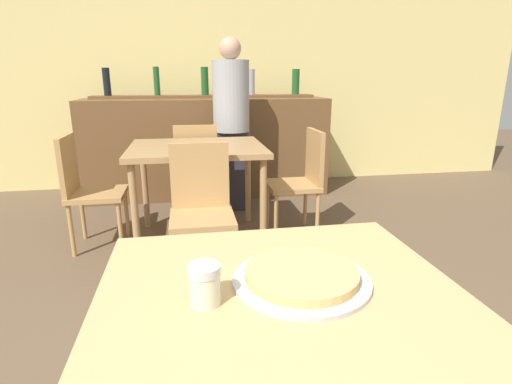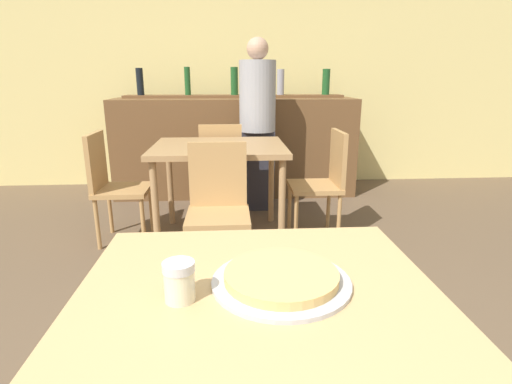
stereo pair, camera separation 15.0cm
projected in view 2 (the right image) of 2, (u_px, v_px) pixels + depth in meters
wall_back at (234, 65)px, 4.66m from camera, size 8.00×0.05×2.80m
dining_table_near at (258, 323)px, 1.03m from camera, size 0.92×0.84×0.75m
dining_table_far at (219, 156)px, 3.10m from camera, size 1.01×0.85×0.77m
bar_counter at (235, 147)px, 4.42m from camera, size 2.60×0.56×1.05m
bar_back_shelf at (237, 91)px, 4.39m from camera, size 2.39×0.24×0.32m
chair_far_side_front at (218, 202)px, 2.58m from camera, size 0.40×0.40×0.87m
chair_far_side_back at (221, 163)px, 3.72m from camera, size 0.40×0.40×0.87m
chair_far_side_left at (112, 181)px, 3.10m from camera, size 0.40×0.40×0.87m
chair_far_side_right at (324, 177)px, 3.20m from camera, size 0.40×0.40×0.87m
pizza_tray at (281, 278)px, 1.03m from camera, size 0.36×0.36×0.04m
cheese_shaker at (179, 281)px, 0.95m from camera, size 0.08×0.08×0.10m
person_standing at (257, 120)px, 3.78m from camera, size 0.34×0.34×1.62m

